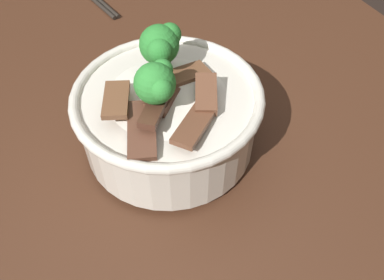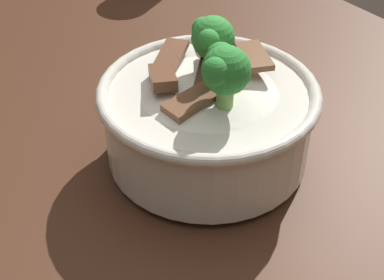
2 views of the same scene
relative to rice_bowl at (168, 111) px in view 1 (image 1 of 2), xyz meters
name	(u,v)px [view 1 (image 1 of 2)]	position (x,y,z in m)	size (l,w,h in m)	color
dining_table	(167,157)	(-0.08, 0.02, -0.18)	(1.34, 0.85, 0.75)	#472819
rice_bowl	(168,111)	(0.00, 0.00, 0.00)	(0.21, 0.21, 0.15)	silver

